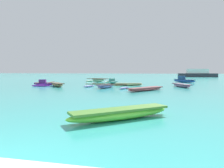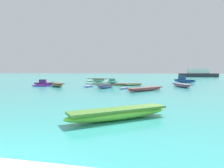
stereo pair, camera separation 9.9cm
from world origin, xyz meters
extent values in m
ellipsoid|color=#9C6A8F|center=(5.67, 19.52, 0.17)|extent=(1.84, 3.24, 0.35)
cube|color=#63475B|center=(5.67, 19.52, 0.31)|extent=(1.72, 2.99, 0.08)
ellipsoid|color=#78E242|center=(1.74, 4.72, 0.19)|extent=(3.48, 3.04, 0.38)
cube|color=#4F8931|center=(1.74, 4.72, 0.34)|extent=(3.22, 2.82, 0.08)
ellipsoid|color=#C0545B|center=(2.19, 15.02, 0.14)|extent=(3.20, 3.73, 0.28)
cube|color=brown|center=(2.19, 15.02, 0.24)|extent=(2.97, 3.46, 0.08)
ellipsoid|color=#997C53|center=(-7.18, 17.47, 0.20)|extent=(2.48, 2.50, 0.40)
cube|color=brown|center=(-7.18, 17.47, 0.36)|extent=(2.30, 2.32, 0.08)
ellipsoid|color=#2559AF|center=(7.15, 27.98, 0.23)|extent=(2.95, 2.74, 0.46)
cube|color=navy|center=(7.15, 27.98, 0.42)|extent=(2.73, 2.54, 0.08)
cube|color=navy|center=(6.82, 28.27, 0.71)|extent=(1.03, 1.00, 0.50)
ellipsoid|color=#CECE86|center=(0.05, 20.54, 0.14)|extent=(3.29, 1.26, 0.28)
cube|color=#7E7E56|center=(0.05, 20.54, 0.24)|extent=(3.03, 1.19, 0.08)
ellipsoid|color=#8382CC|center=(-1.72, 16.83, 0.17)|extent=(1.58, 2.58, 0.34)
cube|color=#55547D|center=(-1.72, 16.83, 0.30)|extent=(1.48, 2.39, 0.08)
cylinder|color=brown|center=(-1.53, 17.35, 0.36)|extent=(3.89, 1.53, 0.07)
cylinder|color=brown|center=(-1.92, 16.31, 0.36)|extent=(3.89, 1.53, 0.07)
ellipsoid|color=#8382CC|center=(-3.66, 17.56, 0.10)|extent=(0.82, 1.73, 0.20)
ellipsoid|color=#8382CC|center=(0.21, 16.09, 0.10)|extent=(0.82, 1.73, 0.20)
ellipsoid|color=purple|center=(-9.59, 19.28, 0.16)|extent=(2.77, 1.41, 0.32)
cube|color=#5A2576|center=(-9.59, 19.28, 0.28)|extent=(2.56, 1.32, 0.08)
cube|color=#5A2576|center=(-9.91, 19.18, 0.50)|extent=(0.88, 0.74, 0.35)
cylinder|color=brown|center=(-9.01, 19.47, 0.34)|extent=(1.35, 4.11, 0.07)
cylinder|color=brown|center=(-10.17, 19.10, 0.34)|extent=(1.35, 4.11, 0.07)
ellipsoid|color=purple|center=(-10.23, 21.33, 0.10)|extent=(1.95, 0.78, 0.20)
ellipsoid|color=purple|center=(-8.95, 17.24, 0.10)|extent=(1.95, 0.78, 0.20)
ellipsoid|color=#86B48A|center=(-5.21, 26.72, 0.23)|extent=(1.61, 2.50, 0.47)
cube|color=#567059|center=(-5.21, 26.72, 0.43)|extent=(1.50, 2.31, 0.08)
cylinder|color=brown|center=(-4.97, 27.23, 0.49)|extent=(3.39, 1.68, 0.07)
cylinder|color=brown|center=(-5.45, 26.22, 0.49)|extent=(3.39, 1.68, 0.07)
ellipsoid|color=#86B48A|center=(-6.89, 27.53, 0.10)|extent=(0.97, 1.72, 0.20)
ellipsoid|color=#86B48A|center=(-3.53, 25.91, 0.10)|extent=(0.97, 1.72, 0.20)
ellipsoid|color=#66E9D3|center=(-2.50, 23.95, 0.16)|extent=(1.78, 2.38, 0.31)
cube|color=teal|center=(-2.50, 23.95, 0.27)|extent=(1.67, 2.21, 0.08)
cube|color=teal|center=(-2.63, 24.20, 0.48)|extent=(0.90, 0.88, 0.34)
cube|color=#2D333D|center=(14.48, 55.71, 0.49)|extent=(9.88, 2.17, 0.99)
cube|color=white|center=(14.48, 55.71, 1.58)|extent=(5.43, 1.85, 1.19)
camera|label=1|loc=(2.82, -2.01, 1.68)|focal=32.00mm
camera|label=2|loc=(2.92, -1.99, 1.68)|focal=32.00mm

